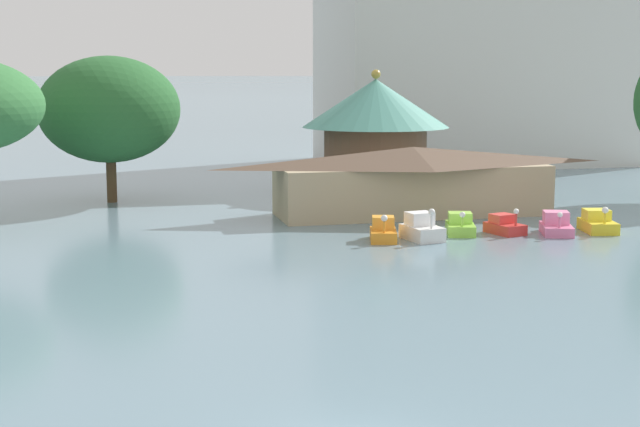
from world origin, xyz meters
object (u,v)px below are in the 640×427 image
object	(u,v)px
pedal_boat_red	(504,226)
background_building_block	(479,32)
boathouse	(412,179)
green_roof_pavilion	(375,126)
shoreline_tree_mid	(109,109)
pedal_boat_pink	(556,225)
pedal_boat_lime	(460,226)
pedal_boat_yellow	(598,223)
pedal_boat_orange	(383,231)
pedal_boat_white	(422,229)

from	to	relation	value
pedal_boat_red	background_building_block	xyz separation A→B (m)	(14.50, 38.70, 12.44)
boathouse	background_building_block	bearing A→B (deg)	60.63
green_roof_pavilion	background_building_block	distance (m)	27.12
shoreline_tree_mid	background_building_block	distance (m)	42.03
pedal_boat_pink	background_building_block	world-z (taller)	background_building_block
pedal_boat_lime	pedal_boat_pink	size ratio (longest dim) A/B	0.96
pedal_boat_lime	pedal_boat_pink	xyz separation A→B (m)	(5.32, -1.31, 0.02)
pedal_boat_yellow	background_building_block	xyz separation A→B (m)	(8.95, 39.33, 12.38)
pedal_boat_red	boathouse	bearing A→B (deg)	-175.90
pedal_boat_yellow	shoreline_tree_mid	size ratio (longest dim) A/B	0.29
boathouse	pedal_boat_red	bearing A→B (deg)	-69.77
pedal_boat_orange	pedal_boat_pink	bearing A→B (deg)	103.13
pedal_boat_red	boathouse	distance (m)	8.54
pedal_boat_white	pedal_boat_pink	distance (m)	8.11
background_building_block	pedal_boat_white	bearing A→B (deg)	-116.63
pedal_boat_white	shoreline_tree_mid	bearing A→B (deg)	-149.14
pedal_boat_orange	pedal_boat_red	distance (m)	7.43
pedal_boat_red	pedal_boat_pink	size ratio (longest dim) A/B	0.81
pedal_boat_white	pedal_boat_lime	world-z (taller)	pedal_boat_white
pedal_boat_pink	green_roof_pavilion	xyz separation A→B (m)	(-4.93, 19.53, 4.55)
pedal_boat_white	boathouse	world-z (taller)	boathouse
pedal_boat_orange	background_building_block	world-z (taller)	background_building_block
pedal_boat_lime	boathouse	xyz separation A→B (m)	(-0.40, 7.30, 1.82)
green_roof_pavilion	pedal_boat_orange	bearing A→B (deg)	-105.45
pedal_boat_red	background_building_block	distance (m)	43.16
pedal_boat_orange	pedal_boat_white	distance (m)	2.15
shoreline_tree_mid	pedal_boat_pink	bearing A→B (deg)	-37.80
pedal_boat_white	boathouse	bearing A→B (deg)	154.41
pedal_boat_orange	pedal_boat_yellow	xyz separation A→B (m)	(12.95, -0.14, -0.01)
boathouse	background_building_block	world-z (taller)	background_building_block
pedal_boat_orange	pedal_boat_lime	bearing A→B (deg)	116.39
pedal_boat_yellow	green_roof_pavilion	bearing A→B (deg)	-147.25
boathouse	background_building_block	distance (m)	36.98
pedal_boat_yellow	shoreline_tree_mid	distance (m)	33.59
pedal_boat_pink	pedal_boat_orange	bearing A→B (deg)	-72.41
pedal_boat_white	pedal_boat_yellow	size ratio (longest dim) A/B	0.91
pedal_boat_red	pedal_boat_orange	bearing A→B (deg)	-102.38
pedal_boat_white	pedal_boat_red	xyz separation A→B (m)	(5.27, 0.73, -0.15)
pedal_boat_pink	pedal_boat_yellow	world-z (taller)	pedal_boat_yellow
pedal_boat_red	green_roof_pavilion	bearing A→B (deg)	170.25
pedal_boat_pink	background_building_block	bearing A→B (deg)	-177.16
pedal_boat_orange	pedal_boat_pink	xyz separation A→B (m)	(10.25, -0.30, -0.03)
pedal_boat_red	pedal_boat_pink	bearing A→B (deg)	58.27
pedal_boat_white	shoreline_tree_mid	xyz separation A→B (m)	(-16.35, 18.92, 5.91)
boathouse	shoreline_tree_mid	bearing A→B (deg)	151.06
pedal_boat_lime	background_building_block	bearing A→B (deg)	172.86
pedal_boat_lime	pedal_boat_yellow	size ratio (longest dim) A/B	1.00
green_roof_pavilion	pedal_boat_yellow	bearing A→B (deg)	-68.47
pedal_boat_lime	pedal_boat_pink	bearing A→B (deg)	93.00
pedal_boat_orange	pedal_boat_pink	world-z (taller)	pedal_boat_orange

